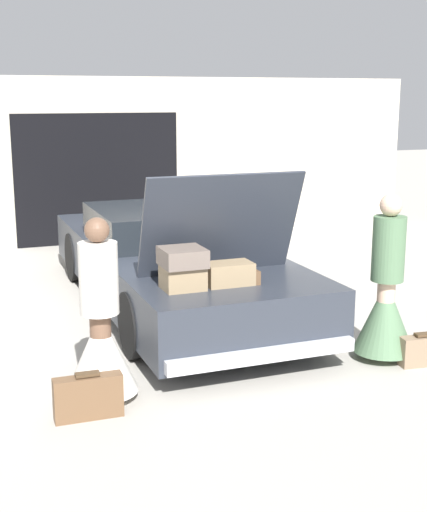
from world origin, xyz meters
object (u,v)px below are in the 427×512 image
Objects in this scene: person_right at (386,301)px; suitcase_beside_left_person at (88,397)px; car at (171,261)px; suitcase_beside_right_person at (422,351)px; person_left at (101,337)px.

person_right is 2.95× the size of suitcase_beside_left_person.
car reaches higher than suitcase_beside_right_person.
person_left reaches higher than suitcase_beside_right_person.
person_right is (2.74, -0.04, 0.02)m from person_left.
person_right is 2.96m from suitcase_beside_left_person.
suitcase_beside_left_person is 3.15m from suitcase_beside_right_person.
car is 3.29× the size of person_right.
suitcase_beside_left_person is (-0.18, -0.32, -0.37)m from person_left.
suitcase_beside_left_person is at bearing -179.98° from suitcase_beside_right_person.
person_left is at bearing 173.78° from suitcase_beside_right_person.
car reaches higher than person_right.
person_left is (-1.36, -2.40, -0.00)m from car.
suitcase_beside_right_person is at bearing 0.02° from suitcase_beside_left_person.
person_left is 0.52m from suitcase_beside_left_person.
car is 3.42× the size of person_left.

